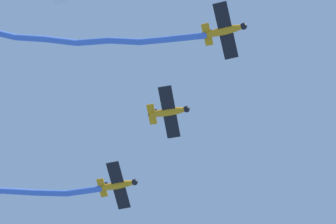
{
  "coord_description": "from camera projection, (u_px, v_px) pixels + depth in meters",
  "views": [
    {
      "loc": [
        -23.1,
        -0.68,
        6.92
      ],
      "look_at": [
        1.14,
        21.99,
        77.5
      ],
      "focal_mm": 80.97,
      "sensor_mm": 36.0,
      "label": 1
    }
  ],
  "objects": [
    {
      "name": "airplane_left_wing",
      "position": [
        225.0,
        30.0,
        73.98
      ],
      "size": [
        5.81,
        4.55,
        1.49
      ],
      "rotation": [
        0.0,
        0.0,
        5.22
      ],
      "color": "orange"
    },
    {
      "name": "smoke_trail_left_wing",
      "position": [
        78.0,
        37.0,
        75.49
      ],
      "size": [
        18.01,
        18.7,
        3.05
      ],
      "color": "#4C75DB"
    },
    {
      "name": "airplane_right_wing",
      "position": [
        169.0,
        112.0,
        78.0
      ],
      "size": [
        5.68,
        4.69,
        1.49
      ],
      "rotation": [
        0.0,
        0.0,
        5.29
      ],
      "color": "orange"
    },
    {
      "name": "airplane_slot",
      "position": [
        118.0,
        185.0,
        82.01
      ],
      "size": [
        5.75,
        4.62,
        1.49
      ],
      "rotation": [
        0.0,
        0.0,
        5.26
      ],
      "color": "orange"
    }
  ]
}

